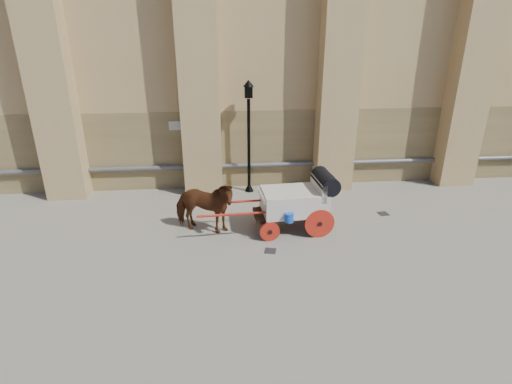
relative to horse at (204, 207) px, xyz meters
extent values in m
plane|color=slate|center=(0.90, -0.19, -0.84)|extent=(90.00, 90.00, 0.00)
cube|color=olive|center=(2.90, 3.96, 0.66)|extent=(44.00, 0.35, 3.00)
cylinder|color=#59595B|center=(2.90, 3.69, 0.06)|extent=(42.00, 0.18, 0.18)
cube|color=beige|center=(-1.10, 3.78, 1.66)|extent=(0.42, 0.04, 0.32)
imported|color=#562B10|center=(0.00, 0.00, 0.00)|extent=(2.17, 1.49, 1.68)
cube|color=black|center=(2.63, -0.10, -0.29)|extent=(2.26, 1.12, 0.12)
cube|color=beige|center=(2.73, -0.09, 0.11)|extent=(1.97, 1.36, 0.70)
cube|color=beige|center=(3.48, -0.05, 0.51)|extent=(0.22, 1.26, 0.55)
cube|color=beige|center=(1.88, -0.14, 0.36)|extent=(0.41, 1.12, 0.10)
cylinder|color=black|center=(3.68, -0.04, 0.71)|extent=(0.63, 1.28, 0.56)
cylinder|color=red|center=(3.42, -0.67, -0.39)|extent=(0.90, 0.11, 0.90)
cylinder|color=red|center=(3.35, 0.57, -0.39)|extent=(0.90, 0.11, 0.90)
cylinder|color=red|center=(1.91, -0.76, -0.54)|extent=(0.60, 0.09, 0.60)
cylinder|color=red|center=(1.85, 0.48, -0.54)|extent=(0.60, 0.09, 0.60)
cylinder|color=red|center=(1.00, -0.64, 0.01)|extent=(2.41, 0.21, 0.07)
cylinder|color=red|center=(0.95, 0.26, 0.01)|extent=(2.41, 0.21, 0.07)
cylinder|color=blue|center=(2.47, -0.81, -0.09)|extent=(0.26, 0.26, 0.26)
cylinder|color=black|center=(1.62, 3.25, 0.92)|extent=(0.12, 0.12, 3.53)
cone|color=black|center=(1.62, 3.25, -0.66)|extent=(0.35, 0.35, 0.35)
cube|color=black|center=(1.62, 3.25, 2.93)|extent=(0.27, 0.27, 0.41)
cone|color=black|center=(1.62, 3.25, 3.22)|extent=(0.39, 0.39, 0.24)
cube|color=black|center=(1.86, -1.36, -0.83)|extent=(0.39, 0.39, 0.01)
cube|color=black|center=(5.99, 0.73, -0.83)|extent=(0.36, 0.36, 0.01)
camera|label=1|loc=(0.53, -11.08, 4.91)|focal=28.00mm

